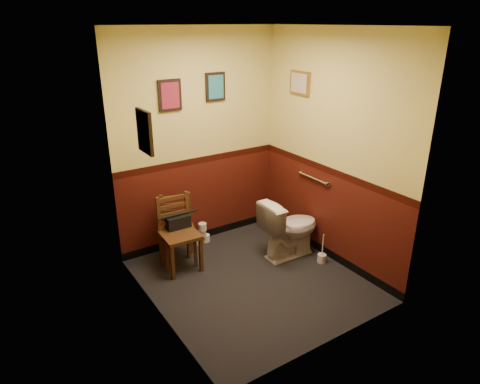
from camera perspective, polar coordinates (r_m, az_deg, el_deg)
name	(u,v)px	position (r m, az deg, el deg)	size (l,w,h in m)	color
floor	(252,280)	(4.96, 1.61, -11.71)	(2.20, 2.40, 0.00)	black
ceiling	(255,26)	(4.13, 2.03, 21.30)	(2.20, 2.40, 0.00)	silver
wall_back	(198,142)	(5.34, -5.60, 6.69)	(2.20, 2.70, 0.00)	#47140D
wall_front	(339,208)	(3.51, 13.03, -2.12)	(2.20, 2.70, 0.00)	#47140D
wall_left	(151,189)	(3.87, -11.72, 0.34)	(2.40, 2.70, 0.00)	#47140D
wall_right	(332,151)	(5.04, 12.19, 5.36)	(2.40, 2.70, 0.00)	#47140D
grab_bar	(313,178)	(5.31, 9.73, 1.85)	(0.05, 0.56, 0.06)	silver
framed_print_back_a	(170,95)	(5.05, -9.34, 12.59)	(0.28, 0.04, 0.36)	black
framed_print_back_b	(215,87)	(5.31, -3.30, 13.83)	(0.26, 0.04, 0.34)	black
framed_print_left	(145,132)	(3.82, -12.57, 7.86)	(0.04, 0.30, 0.38)	black
framed_print_right	(300,83)	(5.31, 7.98, 14.21)	(0.04, 0.34, 0.28)	olive
toilet	(290,228)	(5.31, 6.67, -4.80)	(0.42, 0.76, 0.74)	white
toilet_brush	(322,258)	(5.35, 10.85, -8.59)	(0.11, 0.11, 0.38)	silver
chair_left	(179,233)	(5.04, -8.19, -5.48)	(0.43, 0.43, 0.88)	#58361A
chair_right	(178,229)	(5.19, -8.26, -4.97)	(0.49, 0.49, 0.83)	#58361A
handbag	(178,223)	(5.11, -8.27, -4.07)	(0.29, 0.15, 0.21)	black
tp_stack	(202,235)	(5.68, -5.08, -5.67)	(0.22, 0.14, 0.29)	silver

